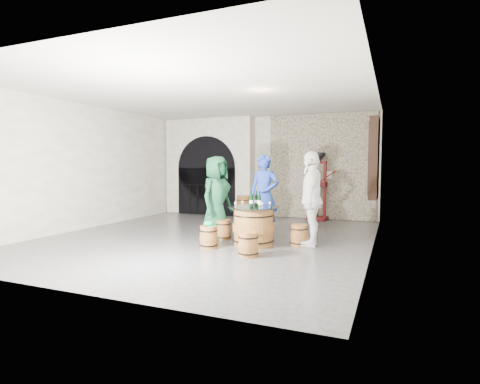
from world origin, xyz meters
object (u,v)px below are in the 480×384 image
at_px(wine_bottle_left, 251,200).
at_px(side_barrel, 245,207).
at_px(barrel_stool_near_left, 209,237).
at_px(wine_bottle_right, 256,200).
at_px(barrel_table, 254,226).
at_px(person_blue, 264,196).
at_px(barrel_stool_far, 263,228).
at_px(wine_bottle_center, 259,200).
at_px(corking_press, 318,181).
at_px(person_white, 311,199).
at_px(barrel_stool_right, 299,235).
at_px(barrel_stool_left, 223,230).
at_px(barrel_stool_near_right, 248,244).
at_px(person_green, 217,197).

relative_size(wine_bottle_left, side_barrel, 0.47).
distance_m(barrel_stool_near_left, wine_bottle_right, 1.23).
bearing_deg(side_barrel, wine_bottle_right, -64.89).
bearing_deg(barrel_table, person_blue, 97.04).
xyz_separation_m(barrel_table, wine_bottle_left, (-0.04, -0.03, 0.53)).
height_order(barrel_table, barrel_stool_far, barrel_table).
height_order(wine_bottle_center, corking_press, corking_press).
height_order(person_blue, person_white, person_white).
relative_size(side_barrel, corking_press, 0.35).
xyz_separation_m(side_barrel, corking_press, (2.19, 0.38, 0.83)).
xyz_separation_m(person_white, wine_bottle_left, (-1.12, -0.46, -0.03)).
distance_m(barrel_table, wine_bottle_left, 0.53).
relative_size(barrel_stool_far, barrel_stool_right, 1.00).
bearing_deg(wine_bottle_center, barrel_stool_near_left, -146.48).
xyz_separation_m(barrel_stool_left, barrel_stool_near_right, (1.08, -1.25, 0.00)).
bearing_deg(person_green, barrel_stool_near_left, -151.34).
bearing_deg(corking_press, wine_bottle_center, -89.09).
xyz_separation_m(barrel_stool_right, barrel_stool_near_right, (-0.63, -1.23, 0.00)).
relative_size(wine_bottle_left, corking_press, 0.16).
height_order(barrel_stool_near_right, side_barrel, side_barrel).
relative_size(barrel_stool_far, wine_bottle_left, 1.35).
xyz_separation_m(barrel_stool_near_right, person_blue, (-0.36, 1.93, 0.73)).
bearing_deg(wine_bottle_right, person_white, 15.87).
xyz_separation_m(barrel_stool_far, wine_bottle_left, (0.07, -0.95, 0.71)).
relative_size(barrel_stool_left, wine_bottle_center, 1.35).
relative_size(barrel_stool_near_left, wine_bottle_center, 1.35).
xyz_separation_m(barrel_table, person_blue, (-0.13, 1.03, 0.55)).
distance_m(barrel_stool_right, wine_bottle_center, 1.08).
bearing_deg(person_green, barrel_stool_near_right, -124.55).
bearing_deg(person_white, wine_bottle_center, -73.32).
relative_size(barrel_table, wine_bottle_left, 3.18).
distance_m(barrel_table, person_blue, 1.18).
distance_m(barrel_stool_far, side_barrel, 3.19).
relative_size(wine_bottle_left, wine_bottle_right, 1.00).
height_order(barrel_stool_near_right, person_white, person_white).
bearing_deg(barrel_stool_far, barrel_stool_right, -30.69).
bearing_deg(corking_press, side_barrel, -163.43).
bearing_deg(barrel_stool_left, barrel_stool_far, 37.25).
xyz_separation_m(barrel_stool_near_left, person_blue, (0.61, 1.58, 0.73)).
xyz_separation_m(barrel_stool_right, side_barrel, (-2.53, 3.36, 0.13)).
xyz_separation_m(barrel_stool_near_right, wine_bottle_center, (-0.12, 0.91, 0.71)).
bearing_deg(corking_press, barrel_table, -90.64).
xyz_separation_m(barrel_stool_far, side_barrel, (-1.55, 2.79, 0.13)).
bearing_deg(person_green, person_blue, -45.26).
bearing_deg(person_green, corking_press, -11.67).
bearing_deg(person_white, side_barrel, -146.30).
bearing_deg(corking_press, barrel_stool_far, -94.70).
xyz_separation_m(barrel_stool_right, corking_press, (-0.33, 3.75, 0.95)).
bearing_deg(barrel_table, barrel_stool_near_right, -75.45).
relative_size(barrel_stool_left, side_barrel, 0.63).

